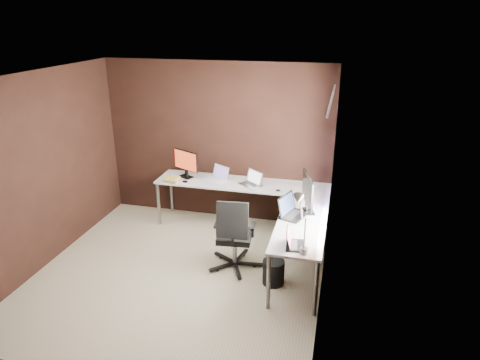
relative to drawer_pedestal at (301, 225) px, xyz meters
name	(u,v)px	position (x,y,z in m)	size (l,w,h in m)	color
room	(203,182)	(-1.09, -1.08, 0.98)	(3.60, 3.60, 2.50)	beige
desk	(260,200)	(-0.59, -0.11, 0.38)	(2.65, 2.25, 0.73)	white
drawer_pedestal	(301,225)	(0.00, 0.00, 0.00)	(0.42, 0.50, 0.60)	white
monitor_left	(186,162)	(-1.87, 0.39, 0.67)	(0.46, 0.25, 0.43)	black
monitor_right	(308,192)	(0.10, -0.45, 0.71)	(0.22, 0.59, 0.50)	black
laptop_white	(219,177)	(-1.34, 0.40, 0.48)	(0.38, 0.35, 0.21)	white
laptop_silver	(252,182)	(-0.80, 0.31, 0.48)	(0.39, 0.38, 0.22)	silver
laptop_black_big	(291,211)	(-0.09, -0.59, 0.49)	(0.40, 0.47, 0.26)	black
laptop_black_small	(293,242)	(0.03, -1.37, 0.47)	(0.23, 0.30, 0.19)	black
book_stack	(172,179)	(-2.02, 0.15, 0.46)	(0.25, 0.22, 0.07)	tan
mouse_left	(185,182)	(-1.80, 0.15, 0.45)	(0.09, 0.06, 0.03)	black
mouse_corner	(278,190)	(-0.37, 0.15, 0.44)	(0.08, 0.05, 0.03)	black
desk_lamp	(300,215)	(0.10, -1.43, 0.84)	(0.20, 0.24, 0.66)	slate
office_chair	(234,247)	(-0.77, -0.83, -0.01)	(0.56, 0.56, 1.01)	black
wastebasket	(273,272)	(-0.21, -1.06, -0.14)	(0.27, 0.27, 0.31)	black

